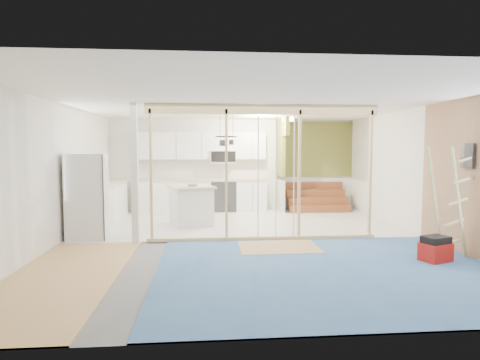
{
  "coord_description": "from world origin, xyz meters",
  "views": [
    {
      "loc": [
        -0.78,
        -7.54,
        1.76
      ],
      "look_at": [
        -0.09,
        0.6,
        1.13
      ],
      "focal_mm": 30.0,
      "sensor_mm": 36.0,
      "label": 1
    }
  ],
  "objects": [
    {
      "name": "room",
      "position": [
        0.0,
        0.0,
        1.3
      ],
      "size": [
        7.01,
        8.01,
        2.61
      ],
      "color": "slate",
      "rests_on": "ground"
    },
    {
      "name": "floor_overlays",
      "position": [
        0.07,
        0.06,
        0.01
      ],
      "size": [
        7.0,
        8.0,
        0.03
      ],
      "color": "silver",
      "rests_on": "room"
    },
    {
      "name": "stud_frame",
      "position": [
        -0.27,
        -0.0,
        1.61
      ],
      "size": [
        4.66,
        0.14,
        2.6
      ],
      "color": "#CCB67C",
      "rests_on": "room"
    },
    {
      "name": "base_cabinets",
      "position": [
        -1.61,
        3.36,
        0.47
      ],
      "size": [
        4.45,
        2.24,
        0.93
      ],
      "color": "white",
      "rests_on": "room"
    },
    {
      "name": "upper_cabinets",
      "position": [
        -0.84,
        3.82,
        1.82
      ],
      "size": [
        3.6,
        0.41,
        0.85
      ],
      "color": "white",
      "rests_on": "room"
    },
    {
      "name": "green_partition",
      "position": [
        2.04,
        3.66,
        0.94
      ],
      "size": [
        2.25,
        1.51,
        2.6
      ],
      "color": "olive",
      "rests_on": "room"
    },
    {
      "name": "pot_rack",
      "position": [
        -0.31,
        1.89,
        2.0
      ],
      "size": [
        0.52,
        0.52,
        0.72
      ],
      "color": "black",
      "rests_on": "room"
    },
    {
      "name": "electrical_panel",
      "position": [
        3.43,
        -1.4,
        1.65
      ],
      "size": [
        0.04,
        0.3,
        0.4
      ],
      "primitive_type": "cube",
      "color": "#36353A",
      "rests_on": "room"
    },
    {
      "name": "ceiling_light",
      "position": [
        1.4,
        3.0,
        2.54
      ],
      "size": [
        0.32,
        0.32,
        0.08
      ],
      "primitive_type": "cylinder",
      "color": "#FFEABF",
      "rests_on": "room"
    },
    {
      "name": "fridge",
      "position": [
        -3.09,
        0.45,
        0.84
      ],
      "size": [
        0.8,
        0.77,
        1.68
      ],
      "rotation": [
        0.0,
        0.0,
        0.1
      ],
      "color": "silver",
      "rests_on": "room"
    },
    {
      "name": "island",
      "position": [
        -1.13,
        1.65,
        0.46
      ],
      "size": [
        1.18,
        1.18,
        0.92
      ],
      "rotation": [
        0.0,
        0.0,
        0.31
      ],
      "color": "silver",
      "rests_on": "room"
    },
    {
      "name": "bowl",
      "position": [
        -1.09,
        1.56,
        0.96
      ],
      "size": [
        0.29,
        0.29,
        0.07
      ],
      "primitive_type": "imported",
      "rotation": [
        0.0,
        0.0,
        -0.05
      ],
      "color": "beige",
      "rests_on": "island"
    },
    {
      "name": "soap_bottle_a",
      "position": [
        -2.26,
        3.63,
        1.08
      ],
      "size": [
        0.14,
        0.14,
        0.31
      ],
      "primitive_type": "imported",
      "rotation": [
        0.0,
        0.0,
        -0.24
      ],
      "color": "#A2A5B4",
      "rests_on": "base_cabinets"
    },
    {
      "name": "soap_bottle_b",
      "position": [
        -0.28,
        3.6,
        1.01
      ],
      "size": [
        0.08,
        0.08,
        0.17
      ],
      "primitive_type": "imported",
      "rotation": [
        0.0,
        0.0,
        0.01
      ],
      "color": "silver",
      "rests_on": "base_cabinets"
    },
    {
      "name": "toolbox",
      "position": [
        2.78,
        -1.68,
        0.2
      ],
      "size": [
        0.52,
        0.45,
        0.41
      ],
      "rotation": [
        0.0,
        0.0,
        0.36
      ],
      "color": "#A4140F",
      "rests_on": "room"
    },
    {
      "name": "ladder",
      "position": [
        3.07,
        -1.54,
        0.91
      ],
      "size": [
        0.95,
        0.15,
        1.78
      ],
      "rotation": [
        0.0,
        0.0,
        0.27
      ],
      "color": "tan",
      "rests_on": "room"
    }
  ]
}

